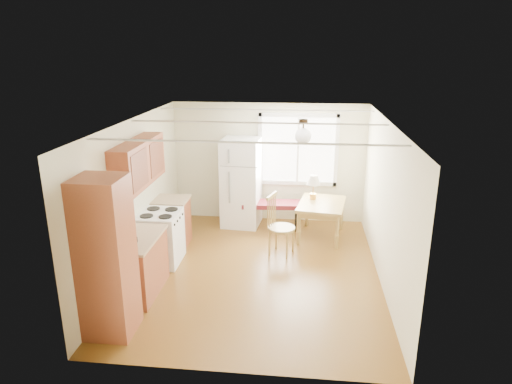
# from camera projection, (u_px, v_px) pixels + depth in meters

# --- Properties ---
(room_shell) EXTENTS (4.60, 5.60, 2.62)m
(room_shell) POSITION_uv_depth(u_px,v_px,m) (257.00, 201.00, 7.23)
(room_shell) COLOR #543311
(room_shell) RESTS_ON ground
(kitchen_run) EXTENTS (0.65, 3.40, 2.20)m
(kitchen_run) POSITION_uv_depth(u_px,v_px,m) (140.00, 235.00, 6.92)
(kitchen_run) COLOR brown
(kitchen_run) RESTS_ON ground
(window_unit) EXTENTS (1.64, 0.05, 1.51)m
(window_unit) POSITION_uv_depth(u_px,v_px,m) (298.00, 150.00, 9.42)
(window_unit) COLOR white
(window_unit) RESTS_ON room_shell
(pendant_light) EXTENTS (0.26, 0.26, 0.40)m
(pendant_light) POSITION_uv_depth(u_px,v_px,m) (303.00, 135.00, 7.24)
(pendant_light) COLOR black
(pendant_light) RESTS_ON room_shell
(refrigerator) EXTENTS (0.81, 0.81, 1.83)m
(refrigerator) POSITION_uv_depth(u_px,v_px,m) (241.00, 182.00, 9.39)
(refrigerator) COLOR white
(refrigerator) RESTS_ON ground
(bench) EXTENTS (1.22, 0.51, 0.55)m
(bench) POSITION_uv_depth(u_px,v_px,m) (272.00, 205.00, 9.33)
(bench) COLOR maroon
(bench) RESTS_ON ground
(dining_table) EXTENTS (1.01, 1.25, 0.71)m
(dining_table) POSITION_uv_depth(u_px,v_px,m) (322.00, 208.00, 8.83)
(dining_table) COLOR olive
(dining_table) RESTS_ON ground
(chair) EXTENTS (0.53, 0.52, 1.10)m
(chair) POSITION_uv_depth(u_px,v_px,m) (276.00, 220.00, 8.11)
(chair) COLOR olive
(chair) RESTS_ON ground
(table_lamp) EXTENTS (0.28, 0.28, 0.48)m
(table_lamp) POSITION_uv_depth(u_px,v_px,m) (313.00, 182.00, 8.91)
(table_lamp) COLOR gold
(table_lamp) RESTS_ON dining_table
(coffee_maker) EXTENTS (0.22, 0.27, 0.37)m
(coffee_maker) POSITION_uv_depth(u_px,v_px,m) (126.00, 236.00, 6.40)
(coffee_maker) COLOR black
(coffee_maker) RESTS_ON kitchen_run
(kettle) EXTENTS (0.11, 0.11, 0.21)m
(kettle) POSITION_uv_depth(u_px,v_px,m) (129.00, 234.00, 6.59)
(kettle) COLOR red
(kettle) RESTS_ON kitchen_run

